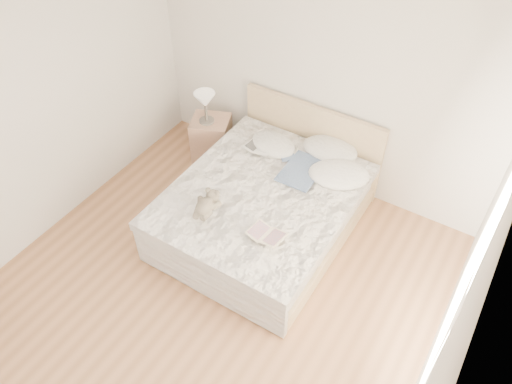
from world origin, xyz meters
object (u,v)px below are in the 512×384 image
Objects in this scene: childrens_book at (266,235)px; table_lamp at (205,101)px; nightstand at (212,139)px; teddy_bear at (205,211)px; bed at (266,207)px; photo_book at (260,148)px.

table_lamp is at bearing 148.82° from childrens_book.
nightstand is 1.62m from teddy_bear.
nightstand is at bearing 147.53° from childrens_book.
bed is 1.46m from table_lamp.
teddy_bear reaches higher than photo_book.
bed reaches higher than photo_book.
childrens_book is at bearing -37.70° from table_lamp.
nightstand is 0.56m from table_lamp.
table_lamp is at bearing 174.82° from photo_book.
photo_book is 1.04× the size of teddy_bear.
teddy_bear is (-0.65, -0.07, 0.02)m from childrens_book.
photo_book is at bearing -10.93° from table_lamp.
table_lamp is at bearing -117.56° from nightstand.
photo_book reaches higher than nightstand.
table_lamp is at bearing 114.24° from teddy_bear.
bed is 0.67m from photo_book.
childrens_book reaches higher than nightstand.
childrens_book is at bearing -49.93° from photo_book.
teddy_bear is at bearing -55.84° from nightstand.
table_lamp is 1.16× the size of childrens_book.
teddy_bear is at bearing -80.99° from photo_book.
table_lamp is 1.27× the size of teddy_bear.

